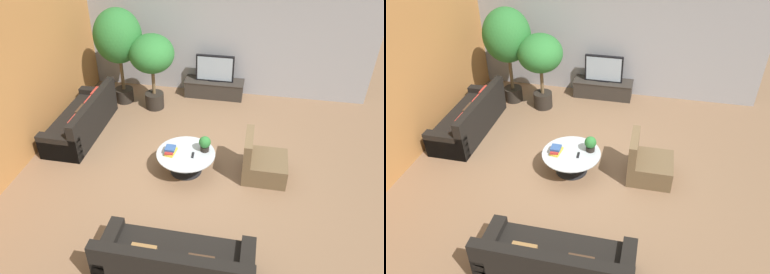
# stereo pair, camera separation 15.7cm
# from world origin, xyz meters

# --- Properties ---
(ground_plane) EXTENTS (24.00, 24.00, 0.00)m
(ground_plane) POSITION_xyz_m (0.00, 0.00, 0.00)
(ground_plane) COLOR brown
(back_wall_stone) EXTENTS (7.40, 0.12, 3.00)m
(back_wall_stone) POSITION_xyz_m (0.00, 3.26, 1.50)
(back_wall_stone) COLOR #939399
(back_wall_stone) RESTS_ON ground
(side_wall_left) EXTENTS (0.12, 7.40, 3.00)m
(side_wall_left) POSITION_xyz_m (-3.26, 0.20, 1.50)
(side_wall_left) COLOR #B2753D
(side_wall_left) RESTS_ON ground
(media_console) EXTENTS (1.47, 0.50, 0.43)m
(media_console) POSITION_xyz_m (0.01, 2.94, 0.22)
(media_console) COLOR #2D2823
(media_console) RESTS_ON ground
(television) EXTENTS (0.93, 0.13, 0.66)m
(television) POSITION_xyz_m (0.01, 2.94, 0.75)
(television) COLOR black
(television) RESTS_ON media_console
(coffee_table) EXTENTS (1.10, 1.10, 0.41)m
(coffee_table) POSITION_xyz_m (-0.10, -0.09, 0.29)
(coffee_table) COLOR black
(coffee_table) RESTS_ON ground
(couch_by_wall) EXTENTS (0.84, 2.17, 0.84)m
(couch_by_wall) POSITION_xyz_m (-2.55, 0.79, 0.29)
(couch_by_wall) COLOR black
(couch_by_wall) RESTS_ON ground
(couch_near_entry) EXTENTS (2.12, 0.84, 0.84)m
(couch_near_entry) POSITION_xyz_m (0.22, -2.40, 0.28)
(couch_near_entry) COLOR black
(couch_near_entry) RESTS_ON ground
(armchair_wicker) EXTENTS (0.80, 0.76, 0.86)m
(armchair_wicker) POSITION_xyz_m (1.30, 0.04, 0.27)
(armchair_wicker) COLOR brown
(armchair_wicker) RESTS_ON ground
(potted_palm_tall) EXTENTS (1.10, 1.10, 2.29)m
(potted_palm_tall) POSITION_xyz_m (-2.14, 2.27, 1.60)
(potted_palm_tall) COLOR black
(potted_palm_tall) RESTS_ON ground
(potted_palm_corner) EXTENTS (1.02, 1.02, 1.81)m
(potted_palm_corner) POSITION_xyz_m (-1.32, 2.11, 1.28)
(potted_palm_corner) COLOR black
(potted_palm_corner) RESTS_ON ground
(potted_plant_tabletop) EXTENTS (0.22, 0.22, 0.30)m
(potted_plant_tabletop) POSITION_xyz_m (0.23, 0.06, 0.58)
(potted_plant_tabletop) COLOR black
(potted_plant_tabletop) RESTS_ON coffee_table
(book_stack) EXTENTS (0.22, 0.31, 0.12)m
(book_stack) POSITION_xyz_m (-0.39, -0.12, 0.47)
(book_stack) COLOR gold
(book_stack) RESTS_ON coffee_table
(remote_black) EXTENTS (0.05, 0.16, 0.02)m
(remote_black) POSITION_xyz_m (0.04, -0.13, 0.42)
(remote_black) COLOR black
(remote_black) RESTS_ON coffee_table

